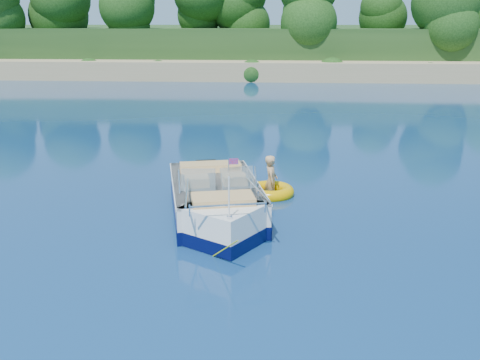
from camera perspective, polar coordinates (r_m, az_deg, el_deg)
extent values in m
plane|color=#0A244B|center=(9.89, -12.88, -11.65)|extent=(160.00, 160.00, 0.00)
cube|color=#9F8D5C|center=(46.57, 0.76, 11.51)|extent=(170.00, 8.00, 2.00)
cube|color=#193615|center=(73.44, 2.06, 13.75)|extent=(170.00, 56.00, 6.00)
cylinder|color=black|center=(53.06, -19.48, 14.04)|extent=(0.44, 0.44, 3.20)
sphere|color=black|center=(53.06, -19.81, 17.31)|extent=(5.28, 5.28, 5.28)
cylinder|color=black|center=(50.39, 1.06, 15.08)|extent=(0.44, 0.44, 3.60)
cube|color=white|center=(13.28, -2.69, -2.32)|extent=(2.85, 4.20, 1.07)
cube|color=white|center=(11.59, -1.68, -5.19)|extent=(1.98, 1.98, 1.07)
cube|color=#050934|center=(13.33, -2.68, -2.92)|extent=(2.89, 4.24, 0.30)
cube|color=#050934|center=(11.65, -1.67, -5.87)|extent=(2.01, 2.01, 0.30)
cube|color=tan|center=(13.48, -2.85, -0.70)|extent=(2.19, 2.98, 0.10)
cube|color=white|center=(13.13, -2.72, -0.25)|extent=(2.89, 4.21, 0.06)
cube|color=black|center=(15.26, -3.57, 0.37)|extent=(0.62, 0.47, 0.91)
cube|color=#8C9EA5|center=(12.33, -4.48, 0.02)|extent=(0.81, 0.34, 0.49)
cube|color=#8C9EA5|center=(12.43, -0.28, 0.21)|extent=(0.83, 0.54, 0.49)
cube|color=tan|center=(12.84, -4.62, -0.53)|extent=(0.67, 0.67, 0.41)
cube|color=tan|center=(12.94, -0.58, -0.35)|extent=(0.67, 0.67, 0.41)
cube|color=tan|center=(14.09, -3.18, 1.05)|extent=(1.67, 0.90, 0.39)
cube|color=tan|center=(11.59, -1.82, -2.49)|extent=(1.48, 1.05, 0.34)
cylinder|color=white|center=(10.54, -1.19, -1.86)|extent=(0.03, 0.03, 0.86)
cube|color=red|center=(12.31, -0.70, 2.00)|extent=(0.22, 0.07, 0.14)
cube|color=silver|center=(10.63, -1.14, -4.00)|extent=(0.11, 0.08, 0.05)
cylinder|color=#C4D116|center=(10.48, -1.68, -7.37)|extent=(0.62, 0.93, 0.78)
torus|color=#E1A300|center=(14.79, 3.25, -1.25)|extent=(1.44, 1.44, 0.35)
torus|color=red|center=(14.78, 3.25, -1.19)|extent=(1.18, 1.18, 0.12)
imported|color=tan|center=(14.91, 3.30, -1.46)|extent=(0.41, 0.83, 1.60)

